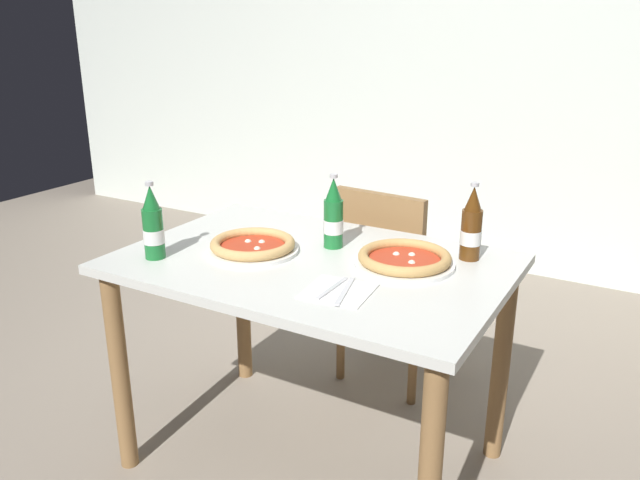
# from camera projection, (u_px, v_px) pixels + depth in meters

# --- Properties ---
(ground_plane) EXTENTS (8.00, 8.00, 0.00)m
(ground_plane) POSITION_uv_depth(u_px,v_px,m) (313.00, 458.00, 2.25)
(ground_plane) COLOR gray
(back_wall_tiled) EXTENTS (7.00, 0.10, 2.60)m
(back_wall_tiled) POSITION_uv_depth(u_px,v_px,m) (508.00, 50.00, 3.63)
(back_wall_tiled) COLOR silver
(back_wall_tiled) RESTS_ON ground_plane
(dining_table_main) EXTENTS (1.20, 0.80, 0.75)m
(dining_table_main) POSITION_uv_depth(u_px,v_px,m) (312.00, 293.00, 2.05)
(dining_table_main) COLOR silver
(dining_table_main) RESTS_ON ground_plane
(chair_behind_table) EXTENTS (0.43, 0.43, 0.85)m
(chair_behind_table) POSITION_uv_depth(u_px,v_px,m) (390.00, 275.00, 2.59)
(chair_behind_table) COLOR olive
(chair_behind_table) RESTS_ON ground_plane
(pizza_margherita_near) EXTENTS (0.30, 0.30, 0.04)m
(pizza_margherita_near) POSITION_uv_depth(u_px,v_px,m) (253.00, 246.00, 2.07)
(pizza_margherita_near) COLOR white
(pizza_margherita_near) RESTS_ON dining_table_main
(pizza_marinara_far) EXTENTS (0.31, 0.31, 0.04)m
(pizza_marinara_far) POSITION_uv_depth(u_px,v_px,m) (404.00, 259.00, 1.95)
(pizza_marinara_far) COLOR white
(pizza_marinara_far) RESTS_ON dining_table_main
(beer_bottle_left) EXTENTS (0.07, 0.07, 0.25)m
(beer_bottle_left) POSITION_uv_depth(u_px,v_px,m) (332.00, 217.00, 2.09)
(beer_bottle_left) COLOR #196B2D
(beer_bottle_left) RESTS_ON dining_table_main
(beer_bottle_center) EXTENTS (0.07, 0.07, 0.25)m
(beer_bottle_center) POSITION_uv_depth(u_px,v_px,m) (471.00, 227.00, 1.98)
(beer_bottle_center) COLOR #512D0F
(beer_bottle_center) RESTS_ON dining_table_main
(beer_bottle_right) EXTENTS (0.07, 0.07, 0.25)m
(beer_bottle_right) POSITION_uv_depth(u_px,v_px,m) (153.00, 226.00, 1.99)
(beer_bottle_right) COLOR #196B2D
(beer_bottle_right) RESTS_ON dining_table_main
(napkin_with_cutlery) EXTENTS (0.20, 0.20, 0.01)m
(napkin_with_cutlery) POSITION_uv_depth(u_px,v_px,m) (339.00, 291.00, 1.77)
(napkin_with_cutlery) COLOR white
(napkin_with_cutlery) RESTS_ON dining_table_main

